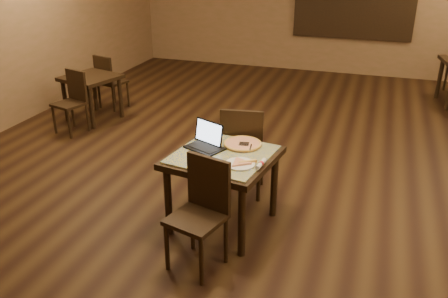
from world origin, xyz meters
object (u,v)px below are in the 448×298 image
(tiled_table, at_px, (223,164))
(pizza_pan, at_px, (243,145))
(laptop, at_px, (207,141))
(other_table_b_chair_far, at_px, (109,79))
(chair_main_far, at_px, (243,147))
(other_table_b_chair_near, at_px, (73,98))
(chair_main_near, at_px, (202,207))
(other_table_b, at_px, (91,83))

(tiled_table, distance_m, pizza_pan, 0.29)
(laptop, relative_size, other_table_b_chair_far, 0.46)
(chair_main_far, relative_size, laptop, 2.48)
(tiled_table, xyz_separation_m, pizza_pan, (0.12, 0.24, 0.11))
(pizza_pan, relative_size, other_table_b_chair_near, 0.38)
(laptop, bearing_deg, tiled_table, -4.23)
(chair_main_far, xyz_separation_m, other_table_b_chair_far, (-2.90, 2.11, -0.08))
(other_table_b_chair_far, bearing_deg, tiled_table, 152.39)
(pizza_pan, height_order, other_table_b_chair_near, other_table_b_chair_near)
(chair_main_near, distance_m, other_table_b, 4.03)
(tiled_table, distance_m, chair_main_near, 0.63)
(tiled_table, xyz_separation_m, other_table_b, (-2.86, 2.20, -0.09))
(chair_main_near, distance_m, other_table_b_chair_far, 4.43)
(tiled_table, distance_m, other_table_b_chair_far, 3.97)
(chair_main_near, height_order, other_table_b_chair_far, chair_main_near)
(laptop, height_order, other_table_b_chair_far, laptop)
(pizza_pan, bearing_deg, other_table_b_chair_near, 154.10)
(chair_main_far, relative_size, other_table_b_chair_far, 1.15)
(other_table_b, bearing_deg, tiled_table, -21.81)
(pizza_pan, distance_m, other_table_b_chair_near, 3.30)
(chair_main_near, bearing_deg, chair_main_far, 105.37)
(other_table_b_chair_near, bearing_deg, other_table_b, 108.06)
(chair_main_far, bearing_deg, pizza_pan, 97.21)
(other_table_b_chair_near, distance_m, other_table_b_chair_far, 1.04)
(chair_main_near, height_order, other_table_b, chair_main_near)
(chair_main_near, bearing_deg, tiled_table, 107.02)
(tiled_table, height_order, other_table_b_chair_near, other_table_b_chair_near)
(tiled_table, height_order, other_table_b_chair_far, other_table_b_chair_far)
(tiled_table, distance_m, other_table_b_chair_near, 3.30)
(tiled_table, relative_size, other_table_b_chair_far, 1.18)
(chair_main_near, xyz_separation_m, chair_main_far, (-0.01, 1.23, 0.03))
(pizza_pan, height_order, other_table_b, pizza_pan)
(other_table_b, relative_size, other_table_b_chair_far, 1.02)
(chair_main_near, xyz_separation_m, other_table_b_chair_near, (-2.86, 2.30, -0.04))
(chair_main_near, bearing_deg, other_table_b_chair_near, 156.26)
(tiled_table, distance_m, chair_main_far, 0.62)
(chair_main_far, bearing_deg, other_table_b_chair_far, -44.83)
(tiled_table, bearing_deg, other_table_b_chair_far, 145.30)
(laptop, bearing_deg, chair_main_near, -49.46)
(pizza_pan, xyz_separation_m, other_table_b_chair_far, (-3.00, 2.48, -0.26))
(chair_main_near, relative_size, other_table_b, 1.06)
(laptop, bearing_deg, other_table_b, 165.28)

